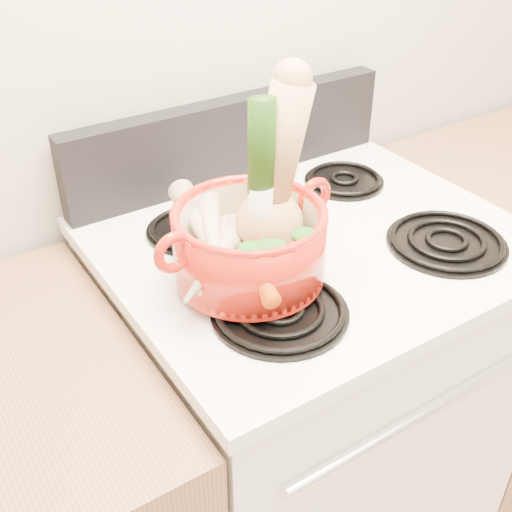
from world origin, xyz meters
TOP-DOWN VIEW (x-y plane):
  - wall_back at (0.00, 1.75)m, footprint 3.50×0.02m
  - stove_body at (0.00, 1.40)m, footprint 0.76×0.65m
  - cooktop at (0.00, 1.40)m, footprint 0.78×0.67m
  - control_backsplash at (0.00, 1.70)m, footprint 0.76×0.05m
  - oven_handle at (0.00, 1.06)m, footprint 0.60×0.02m
  - burner_front_left at (-0.19, 1.24)m, footprint 0.22×0.22m
  - burner_front_right at (0.19, 1.24)m, footprint 0.22×0.22m
  - burner_back_left at (-0.19, 1.54)m, footprint 0.17×0.17m
  - burner_back_right at (0.19, 1.54)m, footprint 0.17×0.17m
  - dutch_oven at (-0.18, 1.34)m, footprint 0.27×0.27m
  - pot_handle_left at (-0.33, 1.33)m, footprint 0.07×0.02m
  - pot_handle_right at (-0.04, 1.35)m, footprint 0.07×0.02m
  - squash at (-0.13, 1.36)m, footprint 0.21×0.18m
  - leek at (-0.16, 1.35)m, footprint 0.06×0.07m
  - ginger at (-0.17, 1.42)m, footprint 0.10×0.08m
  - parsnip_0 at (-0.22, 1.36)m, footprint 0.05×0.24m
  - parsnip_1 at (-0.24, 1.35)m, footprint 0.17×0.14m
  - parsnip_2 at (-0.20, 1.38)m, footprint 0.07×0.19m
  - parsnip_3 at (-0.27, 1.32)m, footprint 0.15×0.12m
  - parsnip_4 at (-0.24, 1.41)m, footprint 0.09×0.24m
  - parsnip_5 at (-0.24, 1.36)m, footprint 0.13×0.22m
  - carrot_0 at (-0.19, 1.32)m, footprint 0.09×0.17m
  - carrot_1 at (-0.24, 1.31)m, footprint 0.04×0.14m
  - carrot_2 at (-0.18, 1.30)m, footprint 0.09×0.17m
  - carrot_3 at (-0.22, 1.26)m, footprint 0.07×0.14m
  - carrot_4 at (-0.18, 1.29)m, footprint 0.08×0.15m

SIDE VIEW (x-z plane):
  - stove_body at x=0.00m, z-range 0.00..0.92m
  - oven_handle at x=0.00m, z-range 0.77..0.79m
  - cooktop at x=0.00m, z-range 0.92..0.95m
  - burner_front_left at x=-0.19m, z-range 0.95..0.97m
  - burner_front_right at x=0.19m, z-range 0.95..0.97m
  - burner_back_left at x=-0.19m, z-range 0.95..0.97m
  - burner_back_right at x=0.19m, z-range 0.95..0.97m
  - carrot_0 at x=-0.19m, z-range 0.99..1.04m
  - carrot_1 at x=-0.24m, z-range 0.99..1.04m
  - ginger at x=-0.17m, z-range 0.99..1.04m
  - parsnip_0 at x=-0.22m, z-range 0.98..1.05m
  - carrot_2 at x=-0.18m, z-range 1.00..1.04m
  - parsnip_1 at x=-0.24m, z-range 1.00..1.05m
  - carrot_3 at x=-0.22m, z-range 1.01..1.05m
  - parsnip_3 at x=-0.27m, z-range 1.01..1.05m
  - dutch_oven at x=-0.18m, z-range 0.97..1.09m
  - parsnip_2 at x=-0.20m, z-range 1.00..1.06m
  - carrot_4 at x=-0.18m, z-range 1.01..1.05m
  - control_backsplash at x=0.00m, z-range 0.95..1.13m
  - parsnip_4 at x=-0.24m, z-range 1.01..1.08m
  - parsnip_5 at x=-0.24m, z-range 1.02..1.08m
  - pot_handle_left at x=-0.33m, z-range 1.04..1.11m
  - pot_handle_right at x=-0.04m, z-range 1.04..1.11m
  - leek at x=-0.16m, z-range 0.99..1.28m
  - squash at x=-0.13m, z-range 0.98..1.30m
  - wall_back at x=0.00m, z-range 0.00..2.60m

